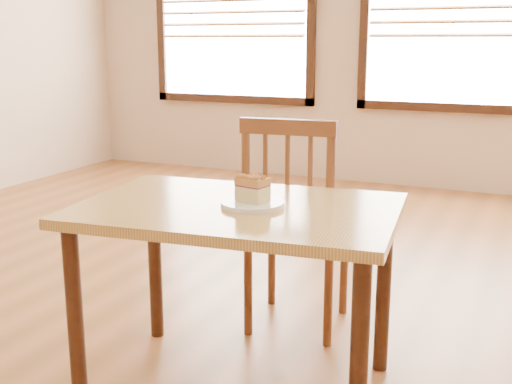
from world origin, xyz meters
TOP-DOWN VIEW (x-y plane):
  - cafe_table_main at (0.05, 0.07)m, footprint 1.26×0.91m
  - cafe_chair_main at (0.05, 0.68)m, footprint 0.51×0.51m
  - plate at (0.11, 0.07)m, footprint 0.24×0.24m
  - cake_slice at (0.11, 0.07)m, footprint 0.13×0.10m

SIDE VIEW (x-z plane):
  - cafe_chair_main at x=0.05m, z-range 0.01..1.04m
  - cafe_table_main at x=0.05m, z-range 0.27..1.02m
  - plate at x=0.11m, z-range 0.75..0.77m
  - cake_slice at x=0.11m, z-range 0.77..0.88m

